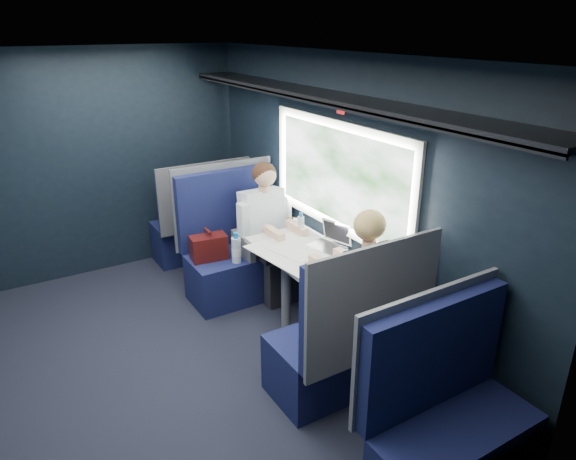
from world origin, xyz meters
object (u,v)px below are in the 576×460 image
woman (362,284)px  seat_bay_near (236,253)px  cup (297,224)px  seat_bay_far (347,342)px  table (302,259)px  man (268,225)px  laptop (331,240)px  seat_row_back (447,424)px  seat_row_front (201,224)px  bottle_small (301,225)px

woman → seat_bay_near: bearing=99.4°
woman → cup: bearing=82.1°
seat_bay_far → cup: size_ratio=14.11×
table → man: 0.70m
seat_bay_near → seat_bay_far: (0.01, -1.75, -0.01)m
laptop → cup: size_ratio=3.83×
table → seat_row_back: (-0.18, -1.80, -0.25)m
table → laptop: bearing=-13.8°
cup → woman: bearing=-97.9°
seat_row_front → seat_row_back: (0.00, -3.59, 0.00)m
seat_bay_far → cup: 1.43m
seat_bay_far → woman: woman is taller
man → cup: 0.31m
seat_row_front → cup: seat_row_front is taller
seat_bay_far → woman: size_ratio=0.95×
seat_bay_near → bottle_small: bearing=-56.4°
woman → table: bearing=95.5°
seat_bay_near → laptop: bearing=-64.3°
man → laptop: man is taller
seat_bay_near → seat_row_back: 2.67m
bottle_small → cup: (0.04, 0.14, -0.04)m
woman → laptop: 0.68m
seat_row_back → bottle_small: (0.37, 2.10, 0.42)m
seat_row_front → man: (0.25, -1.10, 0.31)m
seat_bay_near → cup: 0.70m
seat_bay_near → man: 0.43m
cup → seat_row_front: bearing=106.8°
seat_row_front → man: size_ratio=0.88×
table → seat_row_back: 1.82m
seat_bay_near → laptop: (0.45, -0.93, 0.38)m
table → seat_bay_near: size_ratio=0.79×
seat_bay_near → bottle_small: size_ratio=6.22×
seat_row_back → cup: seat_row_back is taller
seat_row_back → cup: (0.41, 2.24, 0.38)m
cup → man: bearing=121.5°
seat_bay_far → laptop: bearing=61.7°
seat_bay_far → seat_bay_near: bearing=90.4°
man → woman: bearing=-90.0°
laptop → man: bearing=103.9°
woman → laptop: bearing=73.7°
table → woman: 0.71m
seat_bay_far → cup: (0.41, 1.31, 0.37)m
seat_row_back → laptop: 1.83m
seat_row_back → woman: size_ratio=0.88×
seat_bay_far → cup: seat_bay_far is taller
bottle_small → woman: bearing=-96.6°
man → table: bearing=-95.5°
man → bottle_small: (0.12, -0.40, 0.11)m
seat_bay_near → bottle_small: (0.38, -0.57, 0.41)m
seat_row_front → man: bearing=-77.2°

